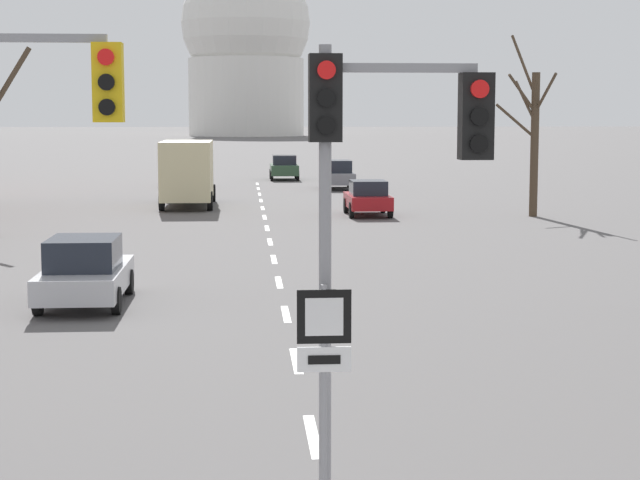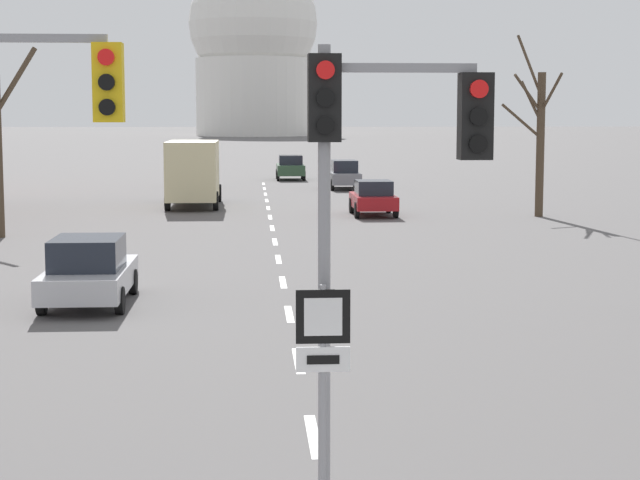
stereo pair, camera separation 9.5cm
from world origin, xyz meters
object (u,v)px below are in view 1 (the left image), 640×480
sedan_near_left (338,174)px  sedan_far_left (368,198)px  route_sign_post (324,356)px  sedan_far_right (85,271)px  sedan_near_right (284,167)px  sedan_mid_centre (184,173)px  delivery_truck (188,171)px  traffic_signal_centre_tall (377,158)px

sedan_near_left → sedan_far_left: bearing=-90.7°
route_sign_post → sedan_far_right: bearing=109.0°
sedan_far_left → sedan_near_right: bearing=95.7°
sedan_near_right → sedan_mid_centre: bearing=-134.8°
sedan_far_left → delivery_truck: 9.61m
sedan_near_right → sedan_far_right: (-6.44, -47.61, -0.06)m
route_sign_post → sedan_mid_centre: size_ratio=0.59×
route_sign_post → sedan_far_right: 13.89m
sedan_near_right → delivery_truck: 21.66m
sedan_near_left → sedan_mid_centre: bearing=163.1°
sedan_near_right → delivery_truck: size_ratio=0.55×
sedan_mid_centre → sedan_far_right: bearing=-90.1°
sedan_mid_centre → sedan_near_left: bearing=-16.9°
route_sign_post → sedan_near_right: (1.93, 60.71, -0.86)m
sedan_far_left → sedan_far_right: sedan_far_right is taller
traffic_signal_centre_tall → route_sign_post: bearing=-157.2°
delivery_truck → route_sign_post: bearing=-85.0°
sedan_near_left → sedan_near_right: sedan_near_left is taller
traffic_signal_centre_tall → sedan_near_right: size_ratio=1.30×
traffic_signal_centre_tall → sedan_far_left: bearing=83.5°
sedan_near_left → sedan_far_right: 39.46m
sedan_far_left → delivery_truck: delivery_truck is taller
traffic_signal_centre_tall → sedan_near_left: 51.46m
sedan_near_left → sedan_far_right: (-9.27, -38.36, -0.08)m
sedan_mid_centre → sedan_far_left: 21.69m
sedan_mid_centre → delivery_truck: bearing=-86.1°
sedan_near_right → sedan_mid_centre: (-6.39, -6.44, 0.02)m
delivery_truck → sedan_mid_centre: bearing=93.9°
traffic_signal_centre_tall → sedan_far_right: (-5.13, 12.85, -3.10)m
sedan_near_right → sedan_far_left: size_ratio=1.01×
traffic_signal_centre_tall → sedan_far_right: traffic_signal_centre_tall is taller
sedan_near_left → delivery_truck: (-8.24, -11.71, 0.84)m
sedan_far_left → delivery_truck: size_ratio=0.54×
sedan_mid_centre → delivery_truck: size_ratio=0.59×
sedan_far_right → sedan_far_left: bearing=67.1°
sedan_far_right → traffic_signal_centre_tall: bearing=-68.2°
traffic_signal_centre_tall → sedan_mid_centre: (-5.07, 54.01, -3.02)m
traffic_signal_centre_tall → sedan_mid_centre: traffic_signal_centre_tall is taller
route_sign_post → sedan_mid_centre: bearing=94.7°
traffic_signal_centre_tall → sedan_far_left: 34.64m
route_sign_post → sedan_near_left: size_ratio=0.55×
sedan_near_right → sedan_far_left: (2.62, -26.17, -0.05)m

